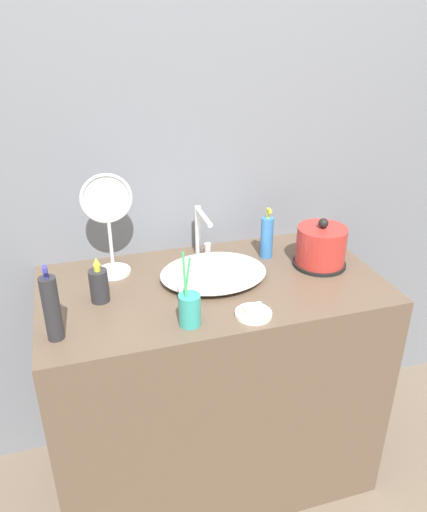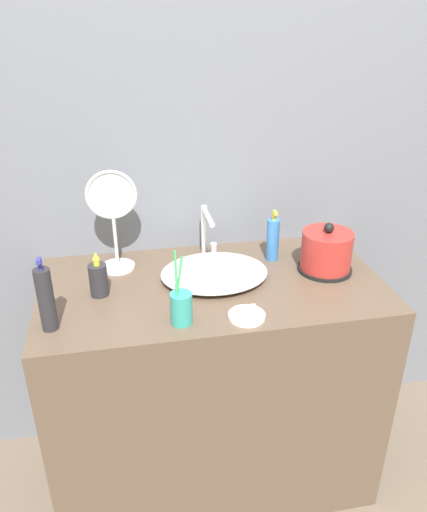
{
  "view_description": "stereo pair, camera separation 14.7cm",
  "coord_description": "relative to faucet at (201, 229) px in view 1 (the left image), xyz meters",
  "views": [
    {
      "loc": [
        -0.41,
        -1.08,
        1.66
      ],
      "look_at": [
        0.0,
        0.3,
        0.95
      ],
      "focal_mm": 35.0,
      "sensor_mm": 36.0,
      "label": 1
    },
    {
      "loc": [
        -0.27,
        -1.11,
        1.66
      ],
      "look_at": [
        0.0,
        0.3,
        0.95
      ],
      "focal_mm": 35.0,
      "sensor_mm": 36.0,
      "label": 2
    }
  ],
  "objects": [
    {
      "name": "vanity_counter",
      "position": [
        -0.02,
        -0.2,
        -0.53
      ],
      "size": [
        1.13,
        0.59,
        0.85
      ],
      "color": "brown",
      "rests_on": "ground_plane"
    },
    {
      "name": "electric_kettle",
      "position": [
        0.38,
        -0.18,
        -0.04
      ],
      "size": [
        0.19,
        0.19,
        0.18
      ],
      "color": "black",
      "rests_on": "vanity_counter"
    },
    {
      "name": "toothbrush_cup",
      "position": [
        -0.15,
        -0.4,
        -0.06
      ],
      "size": [
        0.06,
        0.06,
        0.22
      ],
      "color": "teal",
      "rests_on": "vanity_counter"
    },
    {
      "name": "shampoo_bottle",
      "position": [
        -0.38,
        -0.2,
        -0.05
      ],
      "size": [
        0.06,
        0.06,
        0.15
      ],
      "color": "#28282D",
      "rests_on": "vanity_counter"
    },
    {
      "name": "soap_dish",
      "position": [
        0.04,
        -0.41,
        -0.1
      ],
      "size": [
        0.11,
        0.11,
        0.03
      ],
      "color": "white",
      "rests_on": "vanity_counter"
    },
    {
      "name": "faucet",
      "position": [
        0.0,
        0.0,
        0.0
      ],
      "size": [
        0.06,
        0.17,
        0.19
      ],
      "color": "silver",
      "rests_on": "vanity_counter"
    },
    {
      "name": "sink_basin",
      "position": [
        -0.0,
        -0.17,
        -0.09
      ],
      "size": [
        0.36,
        0.29,
        0.05
      ],
      "color": "white",
      "rests_on": "vanity_counter"
    },
    {
      "name": "wall_back",
      "position": [
        -0.02,
        0.12,
        0.34
      ],
      "size": [
        6.0,
        0.04,
        2.6
      ],
      "color": "slate",
      "rests_on": "ground_plane"
    },
    {
      "name": "mouthwash_bottle",
      "position": [
        -0.52,
        -0.36,
        -0.01
      ],
      "size": [
        0.05,
        0.05,
        0.23
      ],
      "color": "#28282D",
      "rests_on": "vanity_counter"
    },
    {
      "name": "lotion_bottle",
      "position": [
        0.23,
        -0.06,
        -0.03
      ],
      "size": [
        0.04,
        0.04,
        0.19
      ],
      "color": "#3370B7",
      "rests_on": "vanity_counter"
    },
    {
      "name": "vanity_mirror",
      "position": [
        -0.32,
        -0.03,
        0.09
      ],
      "size": [
        0.17,
        0.12,
        0.35
      ],
      "color": "silver",
      "rests_on": "vanity_counter"
    }
  ]
}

